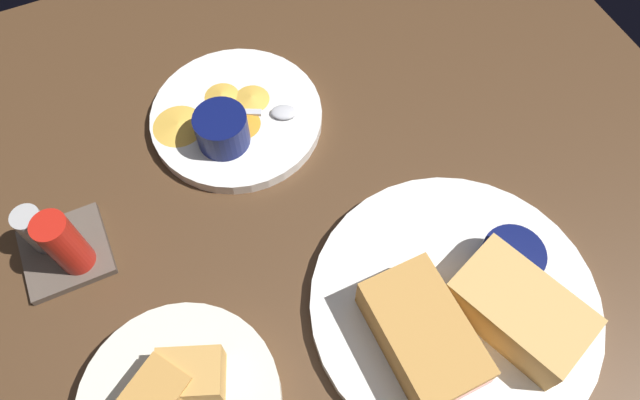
% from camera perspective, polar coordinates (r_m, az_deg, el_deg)
% --- Properties ---
extents(ground_plane, '(1.10, 1.10, 0.03)m').
position_cam_1_polar(ground_plane, '(0.64, -1.63, -8.97)').
color(ground_plane, '#4C331E').
extents(plate_sandwich_main, '(0.30, 0.30, 0.02)m').
position_cam_1_polar(plate_sandwich_main, '(0.63, 12.95, -9.96)').
color(plate_sandwich_main, white).
rests_on(plate_sandwich_main, ground_plane).
extents(sandwich_half_near, '(0.13, 0.08, 0.05)m').
position_cam_1_polar(sandwich_half_near, '(0.58, 9.97, -12.75)').
color(sandwich_half_near, '#C68C42').
rests_on(sandwich_half_near, plate_sandwich_main).
extents(sandwich_half_far, '(0.15, 0.12, 0.05)m').
position_cam_1_polar(sandwich_half_far, '(0.61, 18.79, -10.14)').
color(sandwich_half_far, tan).
rests_on(sandwich_half_far, plate_sandwich_main).
extents(ramekin_dark_sauce, '(0.06, 0.06, 0.04)m').
position_cam_1_polar(ramekin_dark_sauce, '(0.63, 18.01, -5.57)').
color(ramekin_dark_sauce, '#0C144C').
rests_on(ramekin_dark_sauce, plate_sandwich_main).
extents(spoon_by_dark_ramekin, '(0.05, 0.10, 0.01)m').
position_cam_1_polar(spoon_by_dark_ramekin, '(0.63, 14.72, -9.38)').
color(spoon_by_dark_ramekin, silver).
rests_on(spoon_by_dark_ramekin, plate_sandwich_main).
extents(plate_chips_companion, '(0.21, 0.21, 0.02)m').
position_cam_1_polar(plate_chips_companion, '(0.74, -8.11, 8.00)').
color(plate_chips_companion, white).
rests_on(plate_chips_companion, ground_plane).
extents(ramekin_light_gravy, '(0.06, 0.06, 0.04)m').
position_cam_1_polar(ramekin_light_gravy, '(0.69, -9.56, 6.88)').
color(ramekin_light_gravy, '#0C144C').
rests_on(ramekin_light_gravy, plate_chips_companion).
extents(spoon_by_gravy_ramekin, '(0.06, 0.10, 0.01)m').
position_cam_1_polar(spoon_by_gravy_ramekin, '(0.72, -4.57, 8.53)').
color(spoon_by_gravy_ramekin, silver).
rests_on(spoon_by_gravy_ramekin, plate_chips_companion).
extents(plantain_chip_scatter, '(0.11, 0.16, 0.01)m').
position_cam_1_polar(plantain_chip_scatter, '(0.73, -10.19, 8.33)').
color(plantain_chip_scatter, orange).
rests_on(plantain_chip_scatter, plate_chips_companion).
extents(condiment_caddy, '(0.09, 0.09, 0.10)m').
position_cam_1_polar(condiment_caddy, '(0.67, -24.11, -3.88)').
color(condiment_caddy, brown).
rests_on(condiment_caddy, ground_plane).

